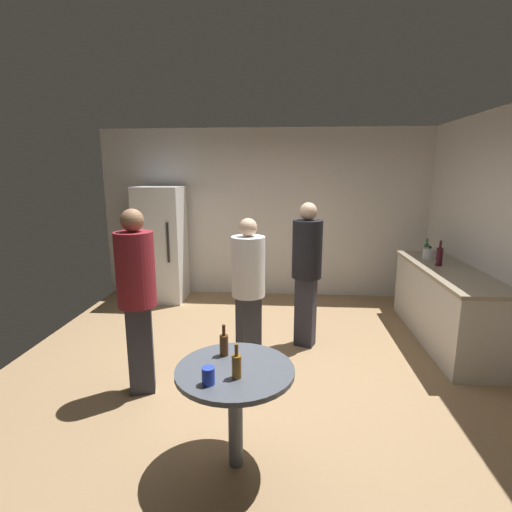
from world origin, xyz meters
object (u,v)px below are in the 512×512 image
object	(u,v)px
person_in_black_shirt	(307,264)
foreground_table	(235,382)
beer_bottle_amber	(237,365)
kettle	(430,254)
refrigerator	(162,244)
beer_bottle_on_counter	(426,249)
beer_bottle_brown	(224,344)
person_in_white_shirt	(248,282)
wine_bottle_on_counter	(439,256)
person_in_maroon_shirt	(137,288)
plastic_cup_blue	(208,376)

from	to	relation	value
person_in_black_shirt	foreground_table	bearing A→B (deg)	5.11
beer_bottle_amber	person_in_black_shirt	size ratio (longest dim) A/B	0.14
kettle	refrigerator	bearing A→B (deg)	168.51
beer_bottle_on_counter	foreground_table	bearing A→B (deg)	-126.71
kettle	beer_bottle_brown	size ratio (longest dim) A/B	1.06
beer_bottle_brown	person_in_white_shirt	xyz separation A→B (m)	(0.06, 1.25, 0.10)
wine_bottle_on_counter	foreground_table	distance (m)	3.28
kettle	person_in_white_shirt	xyz separation A→B (m)	(-2.26, -1.33, -0.06)
foreground_table	person_in_white_shirt	world-z (taller)	person_in_white_shirt
beer_bottle_brown	person_in_white_shirt	distance (m)	1.26
beer_bottle_brown	person_in_black_shirt	xyz separation A→B (m)	(0.67, 1.81, 0.17)
foreground_table	person_in_maroon_shirt	xyz separation A→B (m)	(-0.99, 0.87, 0.37)
beer_bottle_amber	refrigerator	bearing A→B (deg)	114.25
foreground_table	beer_bottle_amber	distance (m)	0.22
beer_bottle_amber	person_in_maroon_shirt	bearing A→B (deg)	135.88
beer_bottle_brown	person_in_black_shirt	size ratio (longest dim) A/B	0.14
foreground_table	person_in_black_shirt	size ratio (longest dim) A/B	0.47
beer_bottle_on_counter	person_in_white_shirt	bearing A→B (deg)	-145.28
wine_bottle_on_counter	person_in_white_shirt	bearing A→B (deg)	-156.70
kettle	beer_bottle_on_counter	world-z (taller)	beer_bottle_on_counter
beer_bottle_on_counter	beer_bottle_brown	world-z (taller)	beer_bottle_on_counter
kettle	foreground_table	bearing A→B (deg)	-128.69
person_in_black_shirt	person_in_maroon_shirt	size ratio (longest dim) A/B	0.99
refrigerator	beer_bottle_amber	world-z (taller)	refrigerator
refrigerator	kettle	world-z (taller)	refrigerator
wine_bottle_on_counter	person_in_black_shirt	xyz separation A→B (m)	(-1.62, -0.41, -0.03)
foreground_table	beer_bottle_amber	xyz separation A→B (m)	(0.03, -0.12, 0.19)
beer_bottle_on_counter	person_in_maroon_shirt	distance (m)	3.91
foreground_table	person_in_white_shirt	size ratio (longest dim) A/B	0.51
person_in_maroon_shirt	beer_bottle_amber	bearing A→B (deg)	28.96
refrigerator	plastic_cup_blue	world-z (taller)	refrigerator
plastic_cup_blue	person_in_white_shirt	distance (m)	1.65
beer_bottle_brown	person_in_maroon_shirt	world-z (taller)	person_in_maroon_shirt
refrigerator	kettle	xyz separation A→B (m)	(3.84, -0.78, 0.07)
person_in_black_shirt	kettle	bearing A→B (deg)	136.57
beer_bottle_brown	person_in_maroon_shirt	xyz separation A→B (m)	(-0.89, 0.68, 0.19)
beer_bottle_brown	person_in_maroon_shirt	bearing A→B (deg)	142.38
refrigerator	beer_bottle_brown	size ratio (longest dim) A/B	7.83
person_in_white_shirt	refrigerator	bearing A→B (deg)	-177.82
beer_bottle_on_counter	beer_bottle_amber	bearing A→B (deg)	-125.33
refrigerator	plastic_cup_blue	bearing A→B (deg)	-68.40
foreground_table	beer_bottle_on_counter	bearing A→B (deg)	53.29
refrigerator	plastic_cup_blue	distance (m)	4.04
wine_bottle_on_counter	foreground_table	size ratio (longest dim) A/B	0.39
beer_bottle_amber	person_in_white_shirt	size ratio (longest dim) A/B	0.15
refrigerator	beer_bottle_on_counter	size ratio (longest dim) A/B	7.83
beer_bottle_amber	person_in_maroon_shirt	size ratio (longest dim) A/B	0.13
refrigerator	person_in_black_shirt	distance (m)	2.70
wine_bottle_on_counter	beer_bottle_on_counter	distance (m)	0.64
person_in_white_shirt	wine_bottle_on_counter	bearing A→B (deg)	78.69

